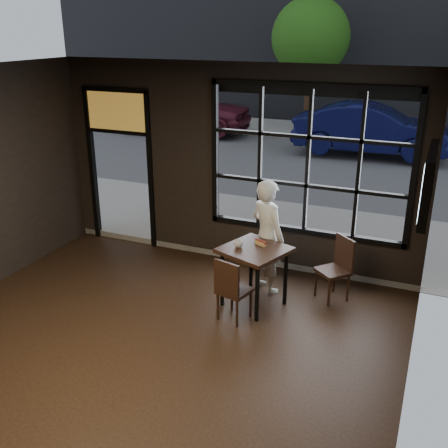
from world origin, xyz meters
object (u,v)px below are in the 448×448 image
at_px(chair_near, 234,288).
at_px(navy_car, 371,129).
at_px(man, 267,236).
at_px(cafe_table, 254,277).

bearing_deg(chair_near, navy_car, -77.15).
xyz_separation_m(man, navy_car, (0.14, 9.10, -0.02)).
xyz_separation_m(cafe_table, man, (0.01, 0.51, 0.41)).
height_order(chair_near, man, man).
bearing_deg(man, chair_near, 114.33).
bearing_deg(navy_car, chair_near, 176.97).
distance_m(man, navy_car, 9.10).
height_order(man, navy_car, man).
bearing_deg(cafe_table, man, 108.52).
height_order(cafe_table, navy_car, navy_car).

